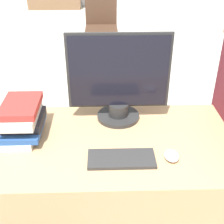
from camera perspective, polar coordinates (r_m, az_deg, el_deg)
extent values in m
cube|color=tan|center=(1.78, -1.34, -15.35)|extent=(1.28, 0.68, 0.77)
cylinder|color=#282828|center=(1.70, 1.07, -0.76)|extent=(0.23, 0.23, 0.02)
cylinder|color=#282828|center=(1.67, 1.08, 0.51)|extent=(0.11, 0.11, 0.07)
cube|color=#282828|center=(1.58, 1.15, 7.44)|extent=(0.52, 0.01, 0.40)
cube|color=black|center=(1.58, 1.16, 7.37)|extent=(0.50, 0.02, 0.37)
cube|color=#2D2D2D|center=(1.40, 1.64, -8.55)|extent=(0.30, 0.13, 0.02)
ellipsoid|color=silver|center=(1.43, 10.75, -7.86)|extent=(0.07, 0.09, 0.03)
cube|color=silver|center=(1.62, -16.22, -3.60)|extent=(0.15, 0.28, 0.03)
cube|color=#285199|center=(1.59, -15.92, -2.72)|extent=(0.18, 0.26, 0.03)
cube|color=#232328|center=(1.58, -16.04, -1.38)|extent=(0.20, 0.20, 0.04)
cube|color=silver|center=(1.55, -16.57, -0.40)|extent=(0.17, 0.26, 0.04)
cube|color=#B72D28|center=(1.54, -16.46, 1.08)|extent=(0.17, 0.24, 0.03)
cylinder|color=#4C3323|center=(4.34, -4.49, 11.06)|extent=(0.04, 0.04, 0.42)
cylinder|color=#4C3323|center=(4.34, 0.62, 11.15)|extent=(0.04, 0.04, 0.42)
cylinder|color=#4C3323|center=(4.70, -4.32, 12.62)|extent=(0.04, 0.04, 0.42)
cylinder|color=#4C3323|center=(4.70, 0.43, 12.70)|extent=(0.04, 0.04, 0.42)
cube|color=#4C3323|center=(4.44, -1.99, 14.82)|extent=(0.44, 0.44, 0.05)
cube|color=#4C3323|center=(4.58, -2.05, 18.41)|extent=(0.44, 0.04, 0.43)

